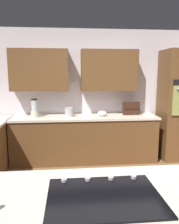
{
  "coord_description": "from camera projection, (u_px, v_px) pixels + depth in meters",
  "views": [
    {
      "loc": [
        0.42,
        2.6,
        1.72
      ],
      "look_at": [
        0.06,
        -1.14,
        1.08
      ],
      "focal_mm": 36.31,
      "sensor_mm": 36.0,
      "label": 1
    }
  ],
  "objects": [
    {
      "name": "ground_plane",
      "position": [
        103.0,
        211.0,
        2.88
      ],
      "size": [
        14.0,
        14.0,
        0.0
      ],
      "primitive_type": "plane",
      "color": "brown"
    },
    {
      "name": "wall_back",
      "position": [
        84.0,
        88.0,
        4.63
      ],
      "size": [
        6.0,
        0.44,
        2.6
      ],
      "color": "silver",
      "rests_on": "ground"
    },
    {
      "name": "lower_cabinets_back",
      "position": [
        85.0,
        140.0,
        4.49
      ],
      "size": [
        2.8,
        0.6,
        0.86
      ],
      "primitive_type": "cube",
      "color": "brown",
      "rests_on": "ground"
    },
    {
      "name": "countertop_back",
      "position": [
        84.0,
        117.0,
        4.41
      ],
      "size": [
        2.84,
        0.64,
        0.04
      ],
      "primitive_type": "cube",
      "color": "silver",
      "rests_on": "lower_cabinets_back"
    },
    {
      "name": "island_top",
      "position": [
        104.0,
        200.0,
        1.52
      ],
      "size": [
        1.93,
        0.97,
        0.04
      ],
      "primitive_type": "cube",
      "color": "silver",
      "rests_on": "island_base"
    },
    {
      "name": "cooktop",
      "position": [
        104.0,
        196.0,
        1.52
      ],
      "size": [
        0.76,
        0.56,
        0.03
      ],
      "color": "black",
      "rests_on": "island_top"
    },
    {
      "name": "blender",
      "position": [
        35.0,
        109.0,
        4.29
      ],
      "size": [
        0.15,
        0.15,
        0.35
      ],
      "color": "beige",
      "rests_on": "countertop_back"
    },
    {
      "name": "mixing_bowl",
      "position": [
        102.0,
        113.0,
        4.43
      ],
      "size": [
        0.19,
        0.19,
        0.1
      ],
      "primitive_type": "ellipsoid",
      "color": "white",
      "rests_on": "countertop_back"
    },
    {
      "name": "spice_rack",
      "position": [
        131.0,
        108.0,
        4.55
      ],
      "size": [
        0.33,
        0.11,
        0.26
      ],
      "color": "#381E14",
      "rests_on": "countertop_back"
    },
    {
      "name": "kettle",
      "position": [
        69.0,
        112.0,
        4.37
      ],
      "size": [
        0.16,
        0.16,
        0.17
      ],
      "primitive_type": "cylinder",
      "color": "#B7BABF",
      "rests_on": "countertop_back"
    }
  ]
}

